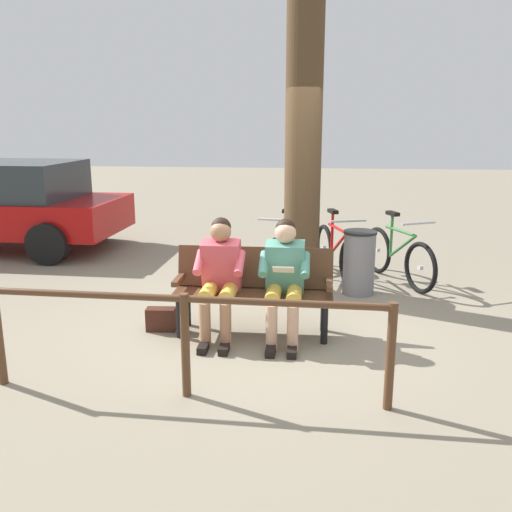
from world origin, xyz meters
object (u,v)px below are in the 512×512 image
(handbag, at_px, (161,319))
(litter_bin, at_px, (359,262))
(bicycle_blue, at_px, (336,253))
(tree_trunk, at_px, (304,131))
(bicycle_purple, at_px, (398,256))
(bench, at_px, (254,284))
(person_companion, at_px, (220,273))
(bicycle_black, at_px, (283,252))
(person_reading, at_px, (284,275))

(handbag, distance_m, litter_bin, 2.62)
(handbag, bearing_deg, bicycle_blue, -131.28)
(tree_trunk, height_order, bicycle_blue, tree_trunk)
(handbag, height_order, bicycle_purple, bicycle_purple)
(bicycle_purple, bearing_deg, bicycle_blue, -121.26)
(bench, distance_m, person_companion, 0.39)
(bicycle_blue, bearing_deg, bench, -41.57)
(bench, bearing_deg, handbag, 4.79)
(litter_bin, bearing_deg, bicycle_blue, -68.35)
(bicycle_black, bearing_deg, person_companion, -1.80)
(person_companion, xyz_separation_m, handbag, (0.64, -0.09, -0.54))
(bicycle_black, bearing_deg, bicycle_purple, 97.38)
(bicycle_purple, distance_m, bicycle_black, 1.54)
(person_companion, height_order, handbag, person_companion)
(litter_bin, bearing_deg, handbag, 34.85)
(tree_trunk, distance_m, bicycle_black, 1.80)
(bench, bearing_deg, tree_trunk, -107.49)
(litter_bin, bearing_deg, bicycle_purple, -134.97)
(person_companion, xyz_separation_m, bicycle_blue, (-1.23, -2.22, -0.30))
(bench, distance_m, bicycle_black, 2.08)
(person_reading, bearing_deg, bicycle_blue, -104.72)
(litter_bin, xyz_separation_m, bicycle_purple, (-0.56, -0.56, -0.04))
(tree_trunk, bearing_deg, bicycle_purple, -156.16)
(bicycle_purple, bearing_deg, person_companion, -68.71)
(person_companion, bearing_deg, tree_trunk, -115.93)
(person_reading, bearing_deg, litter_bin, -118.21)
(tree_trunk, bearing_deg, bicycle_blue, -125.26)
(bench, bearing_deg, person_companion, 27.14)
(person_companion, relative_size, litter_bin, 1.49)
(bench, relative_size, handbag, 5.34)
(bicycle_purple, height_order, bicycle_blue, same)
(bench, height_order, person_reading, person_reading)
(person_companion, distance_m, bicycle_purple, 2.97)
(bench, xyz_separation_m, person_companion, (0.32, 0.16, 0.16))
(bicycle_purple, bearing_deg, bicycle_black, -118.49)
(person_companion, height_order, bicycle_blue, person_companion)
(tree_trunk, xyz_separation_m, bicycle_black, (0.26, -0.67, -1.65))
(person_reading, xyz_separation_m, litter_bin, (-0.85, -1.57, -0.26))
(person_companion, height_order, bicycle_black, person_companion)
(handbag, xyz_separation_m, litter_bin, (-2.13, -1.49, 0.28))
(bench, xyz_separation_m, person_reading, (-0.32, 0.17, 0.16))
(litter_bin, bearing_deg, bench, 50.26)
(person_companion, bearing_deg, handbag, -7.37)
(bicycle_blue, bearing_deg, tree_trunk, -52.93)
(litter_bin, distance_m, bicycle_blue, 0.70)
(handbag, relative_size, litter_bin, 0.37)
(tree_trunk, distance_m, bicycle_blue, 1.83)
(person_reading, relative_size, bicycle_black, 0.72)
(tree_trunk, xyz_separation_m, litter_bin, (-0.72, -0.01, -1.60))
(handbag, bearing_deg, person_reading, 176.06)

